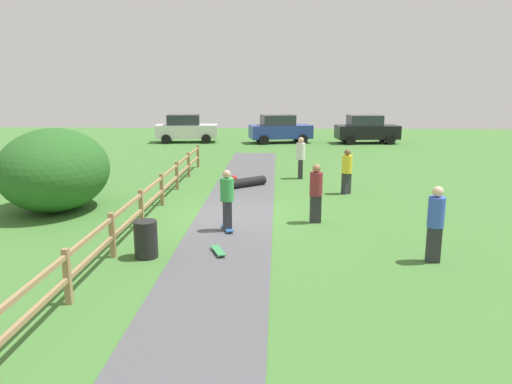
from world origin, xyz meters
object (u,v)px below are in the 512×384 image
object	(u,v)px
parked_car_white	(186,128)
skater_fallen	(246,182)
bystander_white	(301,156)
parked_car_black	(367,129)
trash_bin	(146,239)
parked_car_blue	(280,129)
bystander_yellow	(347,169)
bystander_maroon	(316,191)
bystander_blue	(436,220)
skateboard_loose	(218,250)
bush_large	(55,170)
skater_riding	(227,197)

from	to	relation	value
parked_car_white	skater_fallen	bearing A→B (deg)	-70.82
bystander_white	parked_car_white	size ratio (longest dim) A/B	0.41
parked_car_white	parked_car_black	size ratio (longest dim) A/B	1.00
trash_bin	parked_car_blue	xyz separation A→B (m)	(3.25, 23.04, 0.51)
bystander_white	parked_car_white	bearing A→B (deg)	119.73
bystander_yellow	parked_car_black	xyz separation A→B (m)	(3.44, 15.86, 0.03)
bystander_yellow	bystander_maroon	bearing A→B (deg)	-109.90
skater_fallen	parked_car_white	size ratio (longest dim) A/B	0.35
parked_car_blue	parked_car_white	world-z (taller)	same
parked_car_blue	bystander_blue	bearing A→B (deg)	-81.25
skateboard_loose	bystander_yellow	xyz separation A→B (m)	(4.02, 6.88, 0.84)
skateboard_loose	parked_car_white	bearing A→B (deg)	102.29
skater_fallen	parked_car_blue	size ratio (longest dim) A/B	0.34
trash_bin	bystander_yellow	xyz separation A→B (m)	(5.71, 7.18, 0.48)
skateboard_loose	trash_bin	bearing A→B (deg)	-169.78
skater_fallen	bystander_blue	distance (m)	9.67
bush_large	parked_car_white	distance (m)	18.73
bystander_blue	bystander_yellow	size ratio (longest dim) A/B	1.07
skater_fallen	trash_bin	bearing A→B (deg)	-102.75
trash_bin	bystander_blue	size ratio (longest dim) A/B	0.50
parked_car_blue	parked_car_white	size ratio (longest dim) A/B	1.03
skater_riding	skater_fallen	distance (m)	6.11
bystander_maroon	bystander_blue	bearing A→B (deg)	-51.85
bystander_yellow	parked_car_blue	size ratio (longest dim) A/B	0.38
trash_bin	skater_riding	size ratio (longest dim) A/B	0.52
bystander_blue	bystander_maroon	xyz separation A→B (m)	(-2.52, 3.20, -0.02)
bystander_blue	trash_bin	bearing A→B (deg)	-179.97
bush_large	bystander_yellow	distance (m)	10.22
bush_large	bystander_blue	distance (m)	11.72
trash_bin	skater_fallen	distance (m)	8.50
bystander_white	trash_bin	bearing A→B (deg)	-112.12
skater_riding	bystander_blue	bearing A→B (deg)	-23.79
skater_riding	skateboard_loose	xyz separation A→B (m)	(-0.03, -1.93, -0.89)
skater_fallen	parked_car_white	distance (m)	15.64
bystander_maroon	bystander_white	size ratio (longest dim) A/B	0.98
parked_car_blue	parked_car_black	xyz separation A→B (m)	(5.91, 0.01, 0.00)
bystander_yellow	parked_car_white	xyz separation A→B (m)	(-8.97, 15.86, 0.03)
skater_riding	skater_fallen	xyz separation A→B (m)	(0.15, 6.06, -0.78)
skater_fallen	skater_riding	bearing A→B (deg)	-91.38
skater_fallen	bystander_blue	size ratio (longest dim) A/B	0.84
bush_large	skater_fallen	distance (m)	7.25
bush_large	bystander_yellow	bearing A→B (deg)	16.18
skater_fallen	parked_car_blue	bearing A→B (deg)	84.69
skater_fallen	bystander_yellow	distance (m)	4.06
bystander_blue	bystander_yellow	distance (m)	7.26
parked_car_black	trash_bin	bearing A→B (deg)	-111.67
parked_car_white	parked_car_black	bearing A→B (deg)	-0.00
trash_bin	parked_car_black	xyz separation A→B (m)	(9.16, 23.05, 0.51)
bystander_maroon	parked_car_white	distance (m)	21.22
trash_bin	bystander_yellow	bearing A→B (deg)	51.50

